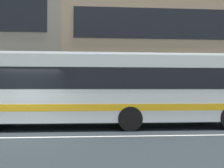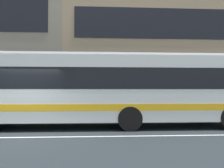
{
  "view_description": "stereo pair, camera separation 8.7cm",
  "coord_description": "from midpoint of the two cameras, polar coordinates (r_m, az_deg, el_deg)",
  "views": [
    {
      "loc": [
        2.62,
        -9.21,
        1.66
      ],
      "look_at": [
        3.44,
        1.85,
        1.93
      ],
      "focal_mm": 41.07,
      "sensor_mm": 36.0,
      "label": 1
    },
    {
      "loc": [
        2.71,
        -9.21,
        1.66
      ],
      "look_at": [
        3.44,
        1.85,
        1.93
      ],
      "focal_mm": 41.07,
      "sensor_mm": 36.0,
      "label": 2
    }
  ],
  "objects": [
    {
      "name": "apartment_block_right",
      "position": [
        24.81,
        16.34,
        7.79
      ],
      "size": [
        21.48,
        9.77,
        11.2
      ],
      "color": "tan",
      "rests_on": "ground_plane"
    },
    {
      "name": "hedge_row_far",
      "position": [
        15.44,
        -12.93,
        -6.0
      ],
      "size": [
        19.21,
        1.1,
        0.83
      ],
      "primitive_type": "cube",
      "color": "#174228",
      "rests_on": "ground_plane"
    },
    {
      "name": "ground_plane",
      "position": [
        9.73,
        -20.02,
        -11.13
      ],
      "size": [
        160.0,
        160.0,
        0.0
      ],
      "primitive_type": "plane",
      "color": "#242C31"
    },
    {
      "name": "transit_bus",
      "position": [
        11.56,
        -0.27,
        -0.78
      ],
      "size": [
        12.03,
        2.69,
        3.23
      ],
      "color": "silver",
      "rests_on": "ground_plane"
    },
    {
      "name": "lane_centre_line",
      "position": [
        9.73,
        -20.02,
        -11.11
      ],
      "size": [
        60.0,
        0.16,
        0.01
      ],
      "primitive_type": "cube",
      "color": "silver",
      "rests_on": "ground_plane"
    }
  ]
}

